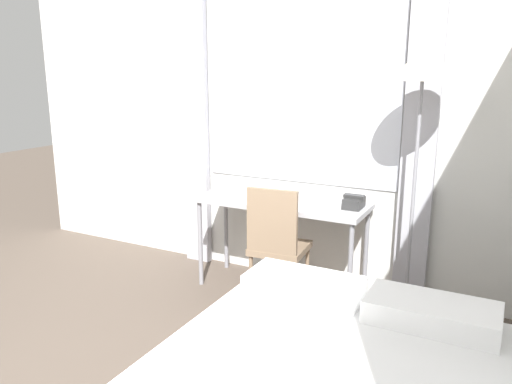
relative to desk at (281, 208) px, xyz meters
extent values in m
cube|color=silver|center=(-0.28, 0.33, 0.66)|extent=(5.18, 0.05, 2.70)
cube|color=white|center=(0.00, 0.30, 0.91)|extent=(1.65, 0.01, 1.50)
cube|color=#B2B2BC|center=(-0.96, 0.26, 0.61)|extent=(0.24, 0.06, 2.60)
cube|color=#B2B2BC|center=(0.96, 0.26, 0.61)|extent=(0.24, 0.06, 2.60)
cube|color=#B2B2B7|center=(0.00, 0.00, 0.05)|extent=(1.35, 0.49, 0.04)
cylinder|color=gray|center=(-0.63, -0.21, -0.33)|extent=(0.04, 0.04, 0.72)
cylinder|color=gray|center=(0.63, -0.21, -0.33)|extent=(0.04, 0.04, 0.72)
cylinder|color=gray|center=(-0.63, 0.21, -0.33)|extent=(0.04, 0.04, 0.72)
cylinder|color=gray|center=(0.63, 0.21, -0.33)|extent=(0.04, 0.04, 0.72)
cube|color=#8C7259|center=(0.07, -0.17, -0.26)|extent=(0.43, 0.43, 0.05)
cube|color=#8C7259|center=(0.08, -0.34, 0.00)|extent=(0.38, 0.07, 0.47)
cylinder|color=#8C7259|center=(-0.09, -0.35, -0.49)|extent=(0.03, 0.03, 0.40)
cylinder|color=#8C7259|center=(0.25, -0.32, -0.49)|extent=(0.03, 0.03, 0.40)
cylinder|color=#8C7259|center=(-0.12, -0.01, -0.49)|extent=(0.03, 0.03, 0.40)
cylinder|color=#8C7259|center=(0.22, 0.02, -0.49)|extent=(0.03, 0.03, 0.40)
cube|color=white|center=(0.61, -1.03, -0.12)|extent=(0.63, 0.32, 0.12)
cube|color=white|center=(1.29, -1.03, -0.12)|extent=(0.63, 0.32, 0.12)
cylinder|color=#4C4C51|center=(1.00, -0.04, -0.67)|extent=(0.26, 0.26, 0.03)
cylinder|color=gray|center=(1.00, -0.04, 0.17)|extent=(0.02, 0.02, 1.65)
cone|color=beige|center=(1.00, -0.04, 1.09)|extent=(0.43, 0.43, 0.21)
cube|color=#2D2D2D|center=(0.57, 0.04, 0.10)|extent=(0.13, 0.18, 0.08)
cube|color=#2D2D2D|center=(0.57, 0.04, 0.16)|extent=(0.15, 0.06, 0.02)
cube|color=#4C4238|center=(-0.04, -0.02, 0.08)|extent=(0.22, 0.15, 0.02)
cube|color=white|center=(-0.04, -0.02, 0.08)|extent=(0.20, 0.14, 0.01)
cylinder|color=white|center=(-0.56, -0.05, 0.12)|extent=(0.08, 0.08, 0.10)
camera|label=1|loc=(1.56, -3.44, 1.05)|focal=35.00mm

